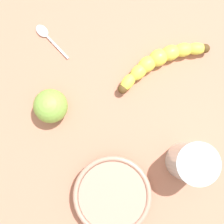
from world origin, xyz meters
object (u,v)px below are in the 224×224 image
object	(u,v)px
ceramic_bowl	(112,195)
smoothie_glass	(190,162)
teaspoon	(44,33)
banana	(160,61)
green_apple_fruit	(51,106)

from	to	relation	value
ceramic_bowl	smoothie_glass	bearing A→B (deg)	-84.10
teaspoon	banana	bearing A→B (deg)	-148.34
green_apple_fruit	ceramic_bowl	bearing A→B (deg)	-162.61
banana	ceramic_bowl	xyz separation A→B (cm)	(-25.58, 19.87, 0.50)
green_apple_fruit	teaspoon	xyz separation A→B (cm)	(18.26, -2.95, -3.45)
ceramic_bowl	green_apple_fruit	size ratio (longest dim) A/B	2.24
smoothie_glass	teaspoon	xyz separation A→B (cm)	(39.20, 22.15, -5.34)
banana	teaspoon	world-z (taller)	banana
banana	teaspoon	size ratio (longest dim) A/B	2.21
ceramic_bowl	teaspoon	world-z (taller)	ceramic_bowl
smoothie_glass	teaspoon	bearing A→B (deg)	29.47
smoothie_glass	ceramic_bowl	bearing A→B (deg)	95.90
ceramic_bowl	banana	bearing A→B (deg)	-37.84
banana	green_apple_fruit	size ratio (longest dim) A/B	3.08
green_apple_fruit	banana	bearing A→B (deg)	-84.12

